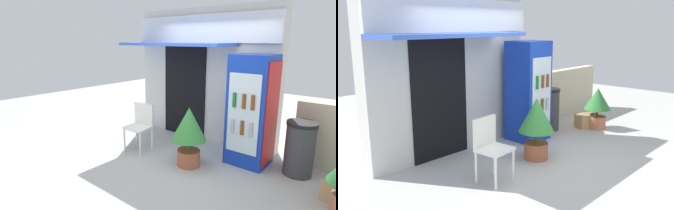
% 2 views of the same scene
% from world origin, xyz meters
% --- Properties ---
extents(ground, '(16.00, 16.00, 0.00)m').
position_xyz_m(ground, '(0.00, 0.00, 0.00)').
color(ground, '#B2B2AD').
extents(storefront_building, '(3.30, 1.13, 2.79)m').
position_xyz_m(storefront_building, '(-0.37, 1.56, 1.45)').
color(storefront_building, silver).
rests_on(storefront_building, ground).
extents(drink_cooler, '(0.70, 0.69, 1.92)m').
position_xyz_m(drink_cooler, '(1.03, 0.98, 0.96)').
color(drink_cooler, '#1438B2').
rests_on(drink_cooler, ground).
extents(plastic_chair, '(0.49, 0.45, 0.93)m').
position_xyz_m(plastic_chair, '(-0.85, 0.14, 0.55)').
color(plastic_chair, white).
rests_on(plastic_chair, ground).
extents(potted_plant_near_shop, '(0.60, 0.60, 1.04)m').
position_xyz_m(potted_plant_near_shop, '(0.27, 0.19, 0.64)').
color(potted_plant_near_shop, '#AD5B3D').
rests_on(potted_plant_near_shop, ground).
extents(trash_bin, '(0.46, 0.46, 0.89)m').
position_xyz_m(trash_bin, '(1.83, 1.07, 0.45)').
color(trash_bin, '#38383D').
rests_on(trash_bin, ground).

